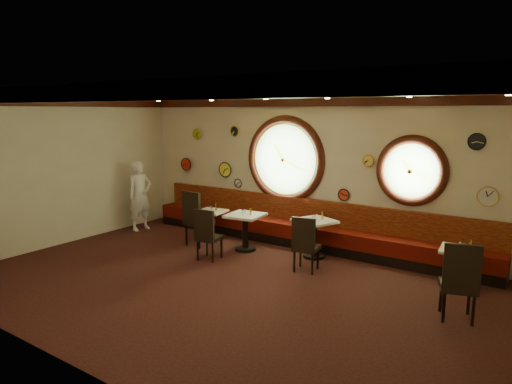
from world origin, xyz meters
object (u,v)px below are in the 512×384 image
table_b (245,228)px  condiment_d_bottle (470,244)px  chair_a (195,215)px  condiment_b_bottle (251,211)px  table_c (314,234)px  condiment_a_pepper (212,208)px  waiter (140,196)px  condiment_c_bottle (323,215)px  condiment_c_salt (315,217)px  condiment_b_salt (245,211)px  chair_c (305,241)px  condiment_b_pepper (243,212)px  condiment_c_pepper (313,218)px  condiment_a_salt (210,208)px  condiment_d_salt (460,245)px  condiment_d_pepper (464,246)px  chair_d (460,277)px  condiment_a_bottle (216,207)px  table_d (460,264)px  table_a (212,221)px

table_b → condiment_d_bottle: size_ratio=5.07×
chair_a → condiment_b_bottle: bearing=22.8°
table_c → condiment_a_pepper: bearing=-178.1°
condiment_b_bottle → waiter: waiter is taller
condiment_b_bottle → condiment_c_bottle: bearing=18.9°
condiment_c_bottle → condiment_c_salt: bearing=-155.2°
condiment_b_salt → chair_c: bearing=-16.8°
condiment_b_pepper → condiment_d_bottle: 4.36m
condiment_c_pepper → table_b: bearing=-166.5°
chair_c → condiment_a_pepper: 2.96m
condiment_c_salt → condiment_c_pepper: (0.01, -0.11, -0.00)m
table_b → condiment_a_salt: (-1.24, 0.34, 0.22)m
condiment_d_salt → condiment_d_pepper: 0.09m
condiment_a_salt → table_b: bearing=-15.4°
table_c → condiment_c_pepper: bearing=-114.2°
table_c → chair_d: bearing=-25.5°
chair_a → condiment_d_pepper: chair_a is taller
chair_c → chair_a: bearing=167.7°
table_b → waiter: 3.17m
condiment_c_salt → condiment_d_salt: bearing=-3.1°
table_b → condiment_c_salt: 1.51m
condiment_c_salt → condiment_d_bottle: 2.91m
condiment_d_bottle → waiter: (-7.46, -0.43, 0.09)m
chair_c → condiment_d_salt: (2.47, 0.78, 0.15)m
condiment_d_salt → condiment_b_pepper: bearing=-175.4°
condiment_c_salt → condiment_a_bottle: condiment_c_salt is taller
condiment_b_salt → condiment_d_bottle: (4.34, 0.31, -0.06)m
condiment_c_pepper → condiment_a_bottle: condiment_c_pepper is taller
table_d → condiment_a_pepper: condiment_a_pepper is taller
condiment_d_pepper → condiment_b_bottle: (-4.11, -0.22, 0.10)m
waiter → chair_c: bearing=-85.4°
table_d → waiter: bearing=-177.4°
chair_d → condiment_d_salt: bearing=82.3°
condiment_c_salt → table_a: bearing=-176.4°
table_a → condiment_c_bottle: size_ratio=4.29×
table_b → condiment_a_salt: bearing=164.6°
table_a → condiment_c_salt: condiment_c_salt is taller
table_b → waiter: bearing=-178.7°
condiment_a_pepper → chair_a: bearing=-82.5°
table_a → chair_c: bearing=-15.1°
condiment_b_salt → waiter: size_ratio=0.06×
chair_a → condiment_b_salt: bearing=25.8°
condiment_a_salt → chair_c: bearing=-15.7°
condiment_d_salt → condiment_b_bottle: (-4.04, -0.27, 0.11)m
table_d → condiment_a_bottle: size_ratio=4.29×
table_b → condiment_b_salt: (-0.03, 0.04, 0.34)m
condiment_c_salt → condiment_d_pepper: size_ratio=0.80×
condiment_c_salt → condiment_d_bottle: condiment_c_salt is taller
condiment_a_salt → condiment_c_bottle: bearing=3.6°
condiment_b_bottle → condiment_c_pepper: bearing=13.4°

